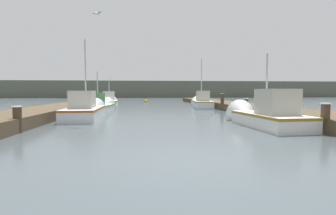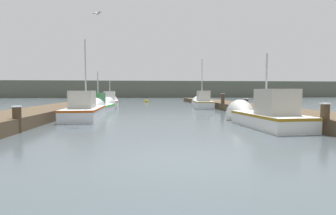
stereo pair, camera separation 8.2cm
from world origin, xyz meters
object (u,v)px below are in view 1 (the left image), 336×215
(fishing_boat_3, at_px, (201,102))
(seagull_lead, at_px, (97,14))
(fishing_boat_1, at_px, (87,110))
(mooring_piling_3, at_px, (222,102))
(fishing_boat_4, at_px, (109,102))
(fishing_boat_2, at_px, (99,106))
(mooring_piling_2, at_px, (17,119))
(mooring_piling_1, at_px, (325,118))
(fishing_boat_0, at_px, (263,115))
(mooring_piling_0, at_px, (246,107))
(channel_buoy, at_px, (146,101))

(fishing_boat_3, height_order, seagull_lead, seagull_lead)
(fishing_boat_1, height_order, mooring_piling_3, fishing_boat_1)
(fishing_boat_3, relative_size, fishing_boat_4, 1.36)
(fishing_boat_2, distance_m, seagull_lead, 9.04)
(mooring_piling_2, distance_m, mooring_piling_3, 15.68)
(fishing_boat_1, height_order, fishing_boat_4, fishing_boat_1)
(fishing_boat_3, height_order, fishing_boat_4, fishing_boat_3)
(fishing_boat_1, height_order, fishing_boat_2, fishing_boat_1)
(fishing_boat_1, relative_size, mooring_piling_1, 5.31)
(fishing_boat_0, distance_m, mooring_piling_3, 10.01)
(mooring_piling_1, distance_m, mooring_piling_2, 11.23)
(mooring_piling_2, xyz_separation_m, seagull_lead, (2.41, 3.21, 4.83))
(mooring_piling_0, xyz_separation_m, mooring_piling_2, (-11.34, -6.39, -0.04))
(fishing_boat_3, bearing_deg, fishing_boat_2, -149.39)
(fishing_boat_0, distance_m, mooring_piling_2, 9.99)
(seagull_lead, bearing_deg, mooring_piling_0, -121.96)
(mooring_piling_3, bearing_deg, mooring_piling_0, -88.17)
(fishing_boat_4, bearing_deg, fishing_boat_0, -67.23)
(mooring_piling_0, distance_m, seagull_lead, 10.62)
(fishing_boat_2, bearing_deg, mooring_piling_2, -91.80)
(fishing_boat_3, distance_m, mooring_piling_0, 8.53)
(fishing_boat_2, height_order, mooring_piling_1, fishing_boat_2)
(fishing_boat_0, height_order, mooring_piling_1, fishing_boat_0)
(mooring_piling_0, bearing_deg, seagull_lead, -160.40)
(seagull_lead, bearing_deg, fishing_boat_2, -42.46)
(fishing_boat_1, relative_size, mooring_piling_3, 4.29)
(fishing_boat_1, xyz_separation_m, fishing_boat_2, (-0.17, 5.27, -0.07))
(fishing_boat_3, bearing_deg, channel_buoy, 118.04)
(fishing_boat_1, bearing_deg, fishing_boat_2, 90.21)
(fishing_boat_3, bearing_deg, fishing_boat_0, -85.47)
(mooring_piling_0, relative_size, mooring_piling_3, 0.78)
(mooring_piling_0, distance_m, mooring_piling_2, 13.02)
(mooring_piling_1, bearing_deg, channel_buoy, 101.80)
(fishing_boat_0, bearing_deg, fishing_boat_4, 113.20)
(mooring_piling_0, xyz_separation_m, seagull_lead, (-8.93, -3.18, 4.79))
(fishing_boat_3, relative_size, mooring_piling_0, 6.05)
(fishing_boat_2, distance_m, mooring_piling_3, 9.99)
(fishing_boat_2, distance_m, mooring_piling_0, 11.00)
(mooring_piling_0, xyz_separation_m, mooring_piling_1, (-0.19, -7.71, 0.02))
(mooring_piling_1, height_order, channel_buoy, mooring_piling_1)
(fishing_boat_0, distance_m, fishing_boat_2, 13.02)
(fishing_boat_1, bearing_deg, mooring_piling_2, -105.88)
(fishing_boat_3, xyz_separation_m, mooring_piling_0, (1.06, -8.47, 0.03))
(fishing_boat_1, xyz_separation_m, mooring_piling_3, (9.81, 5.55, 0.21))
(fishing_boat_0, height_order, fishing_boat_4, fishing_boat_0)
(fishing_boat_4, height_order, mooring_piling_3, fishing_boat_4)
(fishing_boat_1, distance_m, fishing_boat_2, 5.27)
(fishing_boat_0, relative_size, mooring_piling_2, 5.13)
(mooring_piling_0, bearing_deg, mooring_piling_2, -150.58)
(fishing_boat_0, distance_m, channel_buoy, 26.99)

